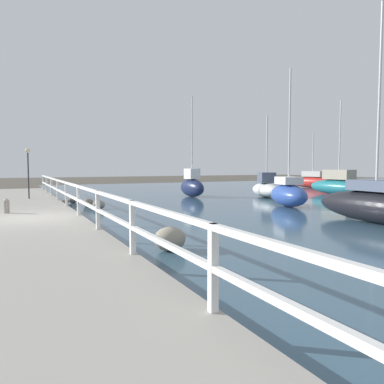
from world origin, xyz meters
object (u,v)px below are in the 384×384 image
(sailboat_navy, at_px, (192,185))
(sailboat_black, at_px, (376,205))
(mooring_bollard, at_px, (7,206))
(sailboat_blue, at_px, (288,193))
(sailboat_white, at_px, (266,188))
(sailboat_teal, at_px, (339,185))
(dock_lamp, at_px, (28,161))
(sailboat_red, at_px, (312,181))

(sailboat_navy, relative_size, sailboat_black, 0.85)
(mooring_bollard, height_order, sailboat_navy, sailboat_navy)
(sailboat_black, distance_m, sailboat_blue, 5.88)
(sailboat_black, height_order, sailboat_white, sailboat_black)
(mooring_bollard, distance_m, sailboat_teal, 21.86)
(sailboat_navy, height_order, sailboat_teal, sailboat_teal)
(sailboat_navy, bearing_deg, sailboat_black, -85.46)
(dock_lamp, distance_m, sailboat_black, 16.60)
(sailboat_white, bearing_deg, sailboat_red, 46.23)
(sailboat_navy, bearing_deg, sailboat_white, -30.21)
(dock_lamp, height_order, sailboat_blue, sailboat_blue)
(sailboat_navy, xyz_separation_m, sailboat_red, (15.02, 4.46, -0.12))
(sailboat_black, relative_size, sailboat_red, 1.45)
(mooring_bollard, relative_size, sailboat_black, 0.07)
(sailboat_navy, distance_m, sailboat_blue, 7.88)
(sailboat_navy, relative_size, sailboat_teal, 0.99)
(sailboat_blue, bearing_deg, dock_lamp, 168.17)
(sailboat_black, height_order, sailboat_teal, sailboat_black)
(mooring_bollard, distance_m, sailboat_blue, 13.02)
(sailboat_white, bearing_deg, sailboat_black, -93.89)
(dock_lamp, height_order, sailboat_navy, sailboat_navy)
(sailboat_black, relative_size, sailboat_white, 1.45)
(dock_lamp, relative_size, sailboat_white, 0.49)
(sailboat_red, xyz_separation_m, sailboat_blue, (-13.21, -12.12, 0.03))
(sailboat_black, xyz_separation_m, sailboat_teal, (9.26, 10.29, 0.05))
(mooring_bollard, xyz_separation_m, sailboat_navy, (11.21, 7.55, 0.14))
(sailboat_navy, distance_m, sailboat_black, 13.51)
(mooring_bollard, relative_size, sailboat_red, 0.10)
(mooring_bollard, distance_m, sailboat_white, 16.28)
(sailboat_red, bearing_deg, mooring_bollard, -166.78)
(mooring_bollard, relative_size, dock_lamp, 0.20)
(mooring_bollard, height_order, sailboat_teal, sailboat_teal)
(sailboat_teal, relative_size, sailboat_white, 1.24)
(mooring_bollard, height_order, sailboat_black, sailboat_black)
(sailboat_teal, bearing_deg, sailboat_blue, -153.36)
(sailboat_red, distance_m, sailboat_blue, 17.93)
(sailboat_red, bearing_deg, sailboat_black, -139.51)
(mooring_bollard, bearing_deg, sailboat_black, -25.99)
(mooring_bollard, relative_size, sailboat_teal, 0.08)
(mooring_bollard, bearing_deg, sailboat_navy, 33.96)
(sailboat_black, xyz_separation_m, sailboat_red, (14.07, 17.93, -0.03))
(sailboat_teal, bearing_deg, dock_lamp, 173.24)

